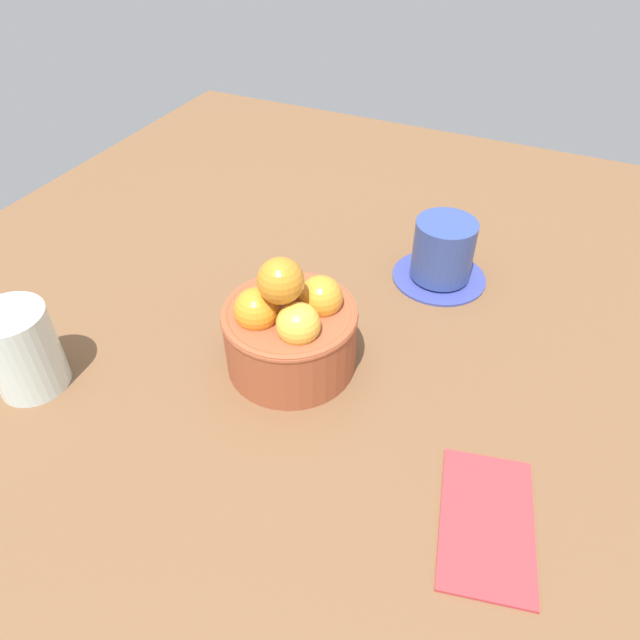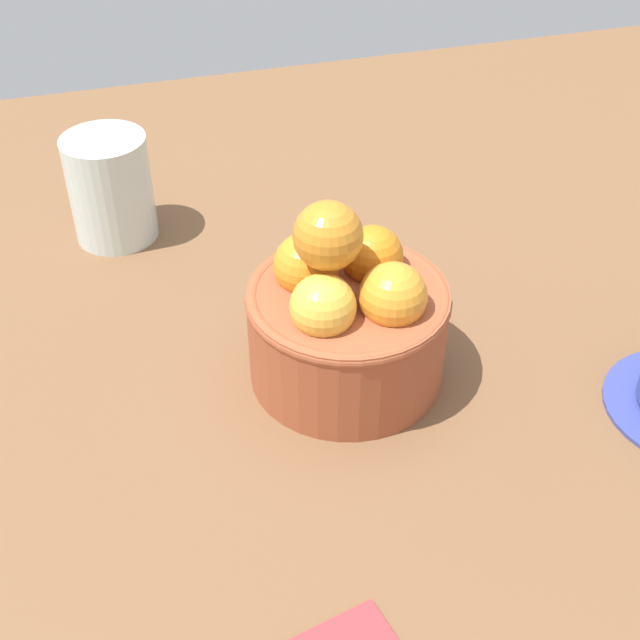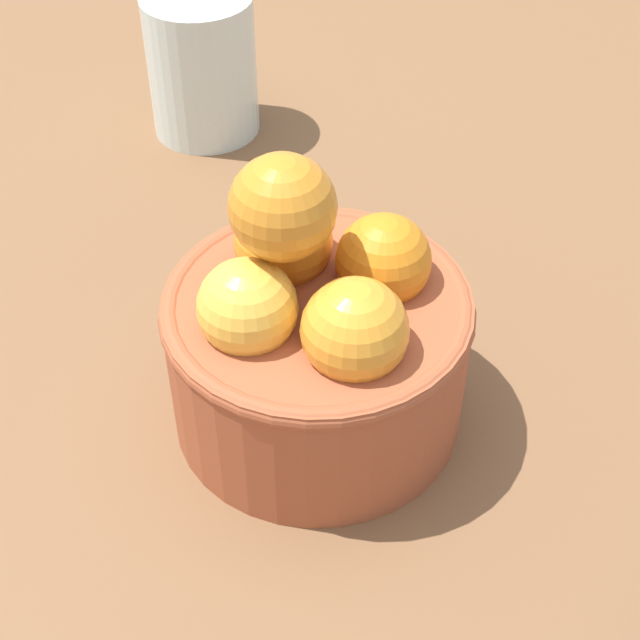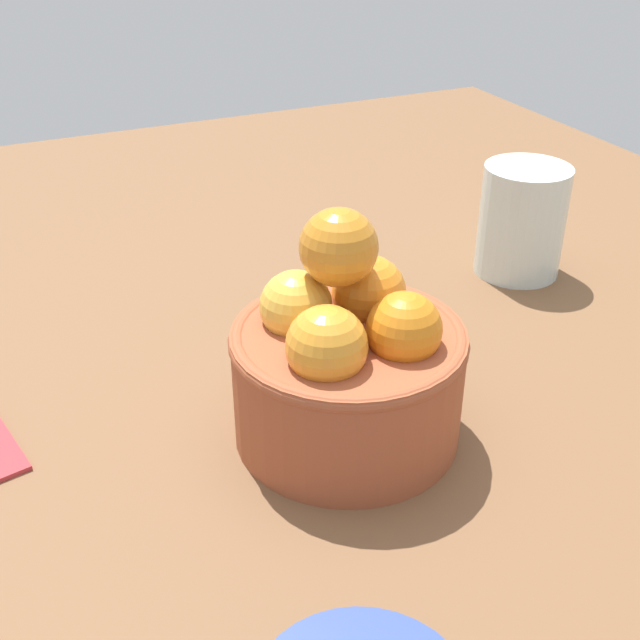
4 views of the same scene
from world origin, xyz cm
name	(u,v)px [view 4 (image 4 of 4)]	position (x,y,z in cm)	size (l,w,h in cm)	color
ground_plane	(346,463)	(0.00, 0.00, -2.42)	(130.70, 105.82, 4.85)	brown
terracotta_bowl	(347,362)	(0.07, 0.00, 4.97)	(13.53, 13.53, 13.85)	#9E4C2D
water_glass	(522,221)	(13.39, -22.23, 4.50)	(6.89, 6.89, 9.01)	silver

